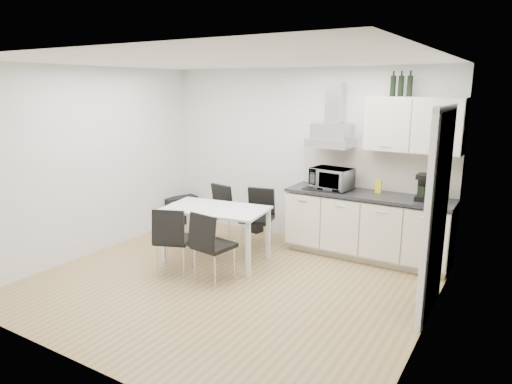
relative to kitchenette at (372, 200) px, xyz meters
The scene contains 15 objects.
ground 2.26m from the kitchenette, 124.39° to the right, with size 4.50×4.50×0.00m, color tan.
wall_back 1.30m from the kitchenette, 167.41° to the left, with size 4.50×0.10×2.60m, color white.
wall_front 3.95m from the kitchenette, 107.64° to the right, with size 4.50×0.10×2.60m, color white.
wall_left 3.88m from the kitchenette, 153.22° to the right, with size 0.10×4.00×2.60m, color white.
wall_right 2.09m from the kitchenette, 58.51° to the right, with size 0.10×4.00×2.60m, color white.
ceiling 2.75m from the kitchenette, 124.39° to the right, with size 4.50×4.50×0.00m, color white.
doorway 1.58m from the kitchenette, 49.20° to the right, with size 0.08×1.04×2.10m, color white.
kitchenette is the anchor object (origin of this frame).
dining_table 2.12m from the kitchenette, 145.43° to the right, with size 1.45×0.95×0.75m.
chair_far_left 2.33m from the kitchenette, 163.92° to the right, with size 0.44×0.50×0.88m, color black, non-canonical shape.
chair_far_right 1.64m from the kitchenette, 161.33° to the right, with size 0.44×0.50×0.88m, color black, non-canonical shape.
chair_near_left 2.68m from the kitchenette, 137.01° to the right, with size 0.44×0.50×0.88m, color black, non-canonical shape.
chair_near_right 2.25m from the kitchenette, 128.25° to the right, with size 0.44×0.50×0.88m, color black, non-canonical shape.
guitar_amp 3.35m from the kitchenette, behind, with size 0.43×0.61×0.47m.
floor_speaker 2.06m from the kitchenette, behind, with size 0.19×0.17×0.32m, color black.
Camera 1 is at (2.95, -4.20, 2.33)m, focal length 32.00 mm.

